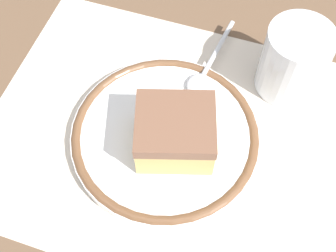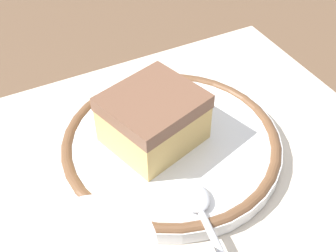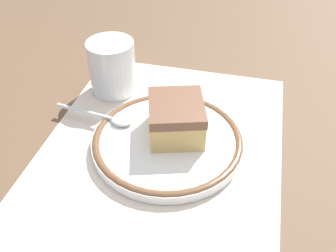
{
  "view_description": "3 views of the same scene",
  "coord_description": "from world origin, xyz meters",
  "px_view_note": "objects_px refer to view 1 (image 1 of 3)",
  "views": [
    {
      "loc": [
        0.08,
        -0.24,
        0.46
      ],
      "look_at": [
        0.0,
        -0.01,
        0.04
      ],
      "focal_mm": 47.63,
      "sensor_mm": 36.0,
      "label": 1
    },
    {
      "loc": [
        0.14,
        0.26,
        0.32
      ],
      "look_at": [
        0.0,
        -0.01,
        0.04
      ],
      "focal_mm": 46.65,
      "sensor_mm": 36.0,
      "label": 2
    },
    {
      "loc": [
        -0.39,
        -0.1,
        0.38
      ],
      "look_at": [
        0.0,
        -0.01,
        0.04
      ],
      "focal_mm": 40.05,
      "sensor_mm": 36.0,
      "label": 3
    }
  ],
  "objects_px": {
    "cake_slice": "(175,133)",
    "spoon": "(204,72)",
    "plate": "(168,137)",
    "cup": "(292,64)"
  },
  "relations": [
    {
      "from": "cake_slice",
      "to": "spoon",
      "type": "bearing_deg",
      "value": 87.39
    },
    {
      "from": "plate",
      "to": "cake_slice",
      "type": "relative_size",
      "value": 2.11
    },
    {
      "from": "plate",
      "to": "cake_slice",
      "type": "height_order",
      "value": "cake_slice"
    },
    {
      "from": "cup",
      "to": "spoon",
      "type": "bearing_deg",
      "value": -163.6
    },
    {
      "from": "cake_slice",
      "to": "cup",
      "type": "xyz_separation_m",
      "value": [
        0.1,
        0.13,
        -0.0
      ]
    },
    {
      "from": "plate",
      "to": "spoon",
      "type": "xyz_separation_m",
      "value": [
        0.02,
        0.1,
        0.01
      ]
    },
    {
      "from": "spoon",
      "to": "cup",
      "type": "xyz_separation_m",
      "value": [
        0.1,
        0.03,
        0.02
      ]
    },
    {
      "from": "plate",
      "to": "cup",
      "type": "height_order",
      "value": "cup"
    },
    {
      "from": "plate",
      "to": "cake_slice",
      "type": "bearing_deg",
      "value": -39.35
    },
    {
      "from": "cup",
      "to": "cake_slice",
      "type": "bearing_deg",
      "value": -127.8
    }
  ]
}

